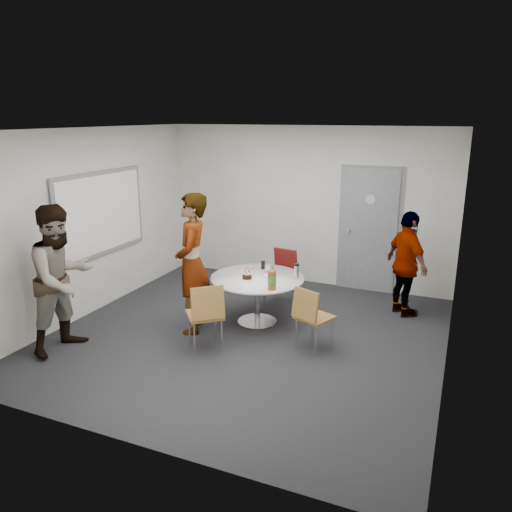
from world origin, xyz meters
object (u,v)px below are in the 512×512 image
at_px(person_main, 192,264).
at_px(person_right, 407,264).
at_px(door, 369,230).
at_px(chair_near_right, 311,313).
at_px(table, 259,284).
at_px(person_left, 62,279).
at_px(chair_far, 282,271).
at_px(chair_near_left, 206,311).
at_px(whiteboard, 102,213).

distance_m(person_main, person_right, 3.09).
bearing_deg(door, chair_near_right, -94.51).
bearing_deg(chair_near_right, table, 172.84).
xyz_separation_m(door, person_right, (0.73, -0.89, -0.25)).
relative_size(person_main, person_left, 1.03).
bearing_deg(chair_far, person_right, -164.49).
distance_m(table, chair_near_left, 1.09).
bearing_deg(table, chair_near_right, -29.94).
xyz_separation_m(door, table, (-1.12, -2.04, -0.43)).
xyz_separation_m(chair_far, person_right, (1.83, 0.23, 0.26)).
distance_m(chair_near_right, chair_far, 1.70).
xyz_separation_m(door, person_main, (-1.86, -2.58, -0.08)).
relative_size(whiteboard, chair_far, 2.22).
distance_m(whiteboard, chair_near_left, 2.49).
bearing_deg(whiteboard, table, 5.74).
xyz_separation_m(table, chair_near_right, (0.92, -0.53, -0.09)).
height_order(whiteboard, chair_near_right, whiteboard).
bearing_deg(chair_far, whiteboard, 33.60).
relative_size(door, person_main, 1.11).
bearing_deg(door, person_right, -50.84).
bearing_deg(person_left, chair_near_left, -61.29).
bearing_deg(person_left, person_right, -44.71).
height_order(chair_near_right, person_right, person_right).
xyz_separation_m(chair_near_left, person_left, (-1.67, -0.61, 0.39)).
bearing_deg(chair_near_right, person_main, -156.88).
relative_size(chair_far, person_left, 0.46).
relative_size(door, person_left, 1.14).
distance_m(door, chair_near_right, 2.63).
distance_m(whiteboard, person_right, 4.56).
xyz_separation_m(chair_near_left, person_right, (2.11, 2.20, 0.24)).
xyz_separation_m(chair_far, person_main, (-0.76, -1.45, 0.43)).
height_order(whiteboard, person_left, whiteboard).
relative_size(table, person_right, 0.84).
distance_m(chair_far, person_left, 3.25).
relative_size(chair_near_right, person_main, 0.44).
xyz_separation_m(door, chair_near_left, (-1.38, -3.09, -0.48)).
xyz_separation_m(whiteboard, chair_near_right, (3.36, -0.28, -0.95)).
height_order(door, person_main, door).
bearing_deg(chair_near_left, chair_near_right, -16.92).
bearing_deg(chair_near_right, chair_near_left, -133.32).
bearing_deg(chair_far, person_main, 70.80).
height_order(table, person_left, person_left).
distance_m(person_left, person_right, 4.71).
bearing_deg(chair_near_right, person_right, 83.72).
height_order(person_left, person_right, person_left).
bearing_deg(person_right, whiteboard, 67.99).
bearing_deg(door, person_main, -125.87).
distance_m(table, chair_near_right, 1.06).
xyz_separation_m(chair_near_right, person_main, (-1.66, -0.01, 0.45)).
relative_size(chair_far, person_main, 0.45).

